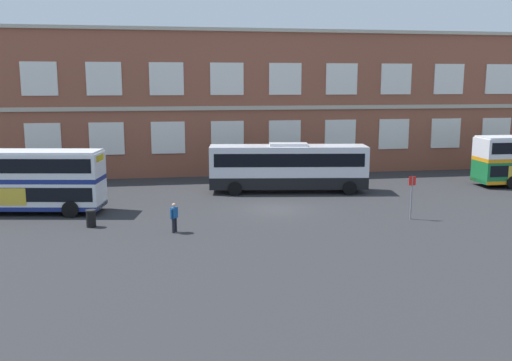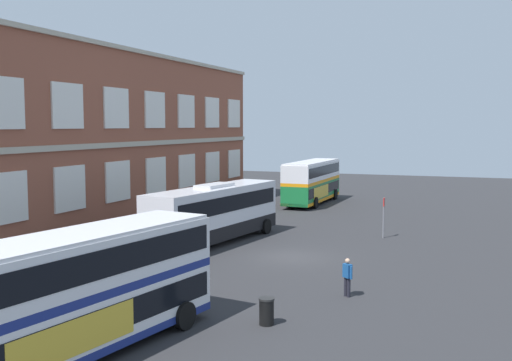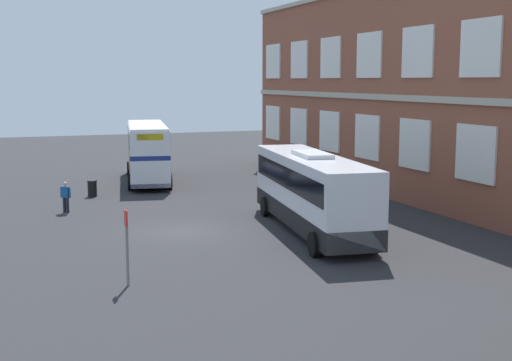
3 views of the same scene
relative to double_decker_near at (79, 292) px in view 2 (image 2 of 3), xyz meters
name	(u,v)px [view 2 (image 2 of 3)]	position (x,y,z in m)	size (l,w,h in m)	color
ground_plane	(259,254)	(16.71, 0.08, -2.15)	(120.00, 120.00, 0.00)	#2B2B2D
brick_terminal_building	(45,142)	(17.74, 16.06, 4.23)	(52.56, 8.19, 13.06)	brown
double_decker_near	(79,292)	(0.00, 0.00, 0.00)	(11.28, 4.41, 4.07)	silver
double_decker_middle	(312,181)	(40.13, 3.38, 0.00)	(11.05, 3.02, 4.07)	#197038
touring_coach	(215,213)	(18.87, 3.88, -0.24)	(12.24, 4.26, 3.80)	silver
waiting_passenger	(347,276)	(9.94, -6.59, -1.22)	(0.49, 0.55, 1.70)	black
bus_stand_flag	(384,214)	(24.46, -5.88, -0.51)	(0.44, 0.10, 2.70)	slate
station_litter_bin	(267,311)	(5.14, -4.56, -1.63)	(0.60, 0.60, 1.03)	black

